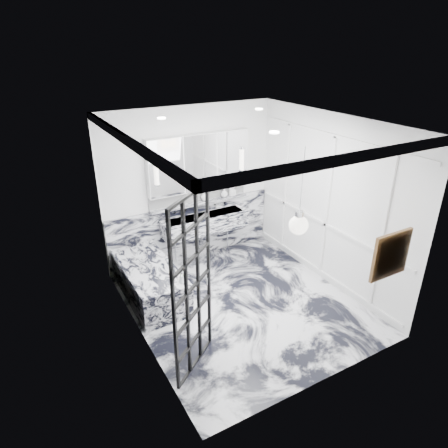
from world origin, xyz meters
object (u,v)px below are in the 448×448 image
crittall_door (193,288)px  bathtub (150,281)px  trough_sink (205,223)px  mirror_cabinet (199,162)px

crittall_door → bathtub: (0.02, 1.68, -0.87)m
trough_sink → bathtub: (-1.33, -0.66, -0.45)m
crittall_door → trough_sink: crittall_door is taller
crittall_door → mirror_cabinet: 2.92m
mirror_cabinet → crittall_door: bearing=-118.1°
crittall_door → mirror_cabinet: (1.34, 2.51, 0.68)m
crittall_door → bathtub: 1.89m
crittall_door → trough_sink: 2.73m
bathtub → mirror_cabinet: bearing=32.1°
mirror_cabinet → bathtub: 2.20m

